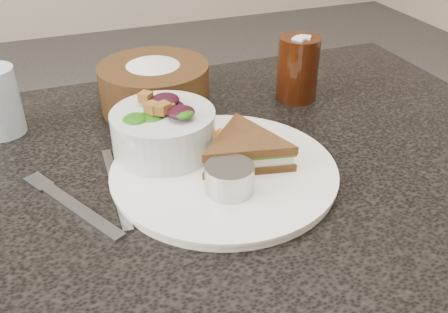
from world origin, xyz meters
name	(u,v)px	position (x,y,z in m)	size (l,w,h in m)	color
dinner_plate	(224,172)	(0.01, -0.02, 0.76)	(0.29, 0.29, 0.01)	white
sandwich	(245,150)	(0.04, -0.02, 0.78)	(0.14, 0.14, 0.04)	#4E3116
salad_bowl	(163,124)	(-0.05, 0.05, 0.80)	(0.14, 0.14, 0.08)	silver
dressing_ramekin	(230,178)	(0.00, -0.07, 0.78)	(0.06, 0.06, 0.04)	#ACACAC
orange_wedge	(221,137)	(0.03, 0.03, 0.78)	(0.07, 0.07, 0.03)	orange
fork	(77,208)	(-0.18, -0.02, 0.75)	(0.02, 0.16, 0.00)	gray
knife	(116,187)	(-0.13, 0.00, 0.75)	(0.01, 0.18, 0.00)	#97999C
bread_basket	(154,79)	(-0.02, 0.21, 0.80)	(0.18, 0.18, 0.10)	#4E2E16
cola_glass	(298,65)	(0.21, 0.16, 0.81)	(0.07, 0.07, 0.12)	black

